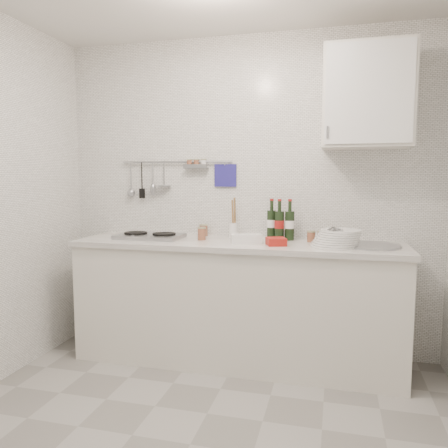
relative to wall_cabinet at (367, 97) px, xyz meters
name	(u,v)px	position (x,y,z in m)	size (l,w,h in m)	color
floor	(190,444)	(-0.90, -1.22, -1.95)	(3.00, 3.00, 0.00)	slate
back_wall	(245,195)	(-0.90, 0.18, -0.70)	(3.00, 0.02, 2.50)	silver
counter	(237,305)	(-0.89, -0.12, -1.52)	(2.44, 0.64, 0.96)	silver
wall_rail	(174,174)	(-1.50, 0.15, -0.52)	(0.98, 0.09, 0.34)	#93969B
wall_cabinet	(367,97)	(0.00, 0.00, 0.00)	(0.60, 0.38, 0.70)	silver
plate_stack_hob	(133,237)	(-1.73, -0.15, -1.02)	(0.24, 0.24, 0.02)	#46619F
plate_stack_sink	(337,238)	(-0.18, -0.17, -0.97)	(0.35, 0.33, 0.12)	white
wine_bottles	(280,220)	(-0.60, 0.05, -0.87)	(0.22, 0.11, 0.31)	black
butter_dish	(246,239)	(-0.82, -0.18, -1.00)	(0.22, 0.11, 0.07)	white
strawberry_punnet	(276,242)	(-0.59, -0.23, -1.00)	(0.13, 0.13, 0.05)	red
utensil_crock	(233,228)	(-0.97, 0.09, -0.96)	(0.08, 0.08, 0.32)	white
jar_a	(204,230)	(-1.23, 0.12, -0.98)	(0.07, 0.07, 0.09)	brown
jar_b	(322,236)	(-0.29, 0.04, -0.99)	(0.07, 0.07, 0.08)	brown
jar_c	(311,236)	(-0.36, -0.01, -0.99)	(0.06, 0.06, 0.08)	brown
jar_d	(202,233)	(-1.18, -0.11, -0.98)	(0.06, 0.06, 0.10)	brown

